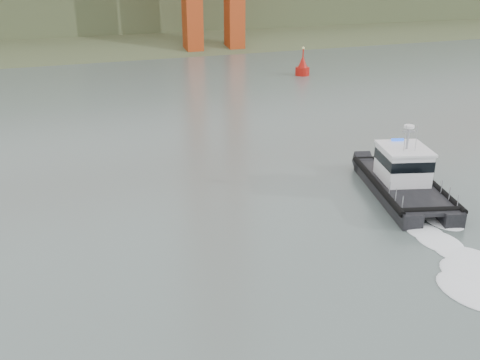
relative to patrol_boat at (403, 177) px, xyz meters
The scene contains 4 objects.
ground 13.53m from the patrol_boat, 143.40° to the right, with size 400.00×400.00×0.00m, color #566660.
headlands 118.10m from the patrol_boat, 95.26° to the left, with size 500.00×105.36×27.12m.
patrol_boat is the anchor object (origin of this frame).
nav_buoy 43.44m from the patrol_boat, 69.88° to the left, with size 2.03×2.03×4.23m.
Camera 1 is at (-12.17, -18.42, 14.29)m, focal length 40.00 mm.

